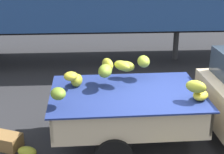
# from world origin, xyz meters

# --- Properties ---
(ground) EXTENTS (220.00, 220.00, 0.00)m
(ground) POSITION_xyz_m (0.00, 0.00, 0.00)
(ground) COLOR #28282B
(curb_strip) EXTENTS (80.00, 0.80, 0.16)m
(curb_strip) POSITION_xyz_m (0.00, 9.99, 0.08)
(curb_strip) COLOR gray
(curb_strip) RESTS_ON ground
(fallen_banana_bunch_near_tailgate) EXTENTS (0.42, 0.34, 0.17)m
(fallen_banana_bunch_near_tailgate) POSITION_xyz_m (-2.77, -0.09, 0.09)
(fallen_banana_bunch_near_tailgate) COLOR #A9AE2E
(fallen_banana_bunch_near_tailgate) RESTS_ON ground
(produce_crate) EXTENTS (0.62, 0.53, 0.27)m
(produce_crate) POSITION_xyz_m (-3.20, 0.20, 0.13)
(produce_crate) COLOR olive
(produce_crate) RESTS_ON ground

